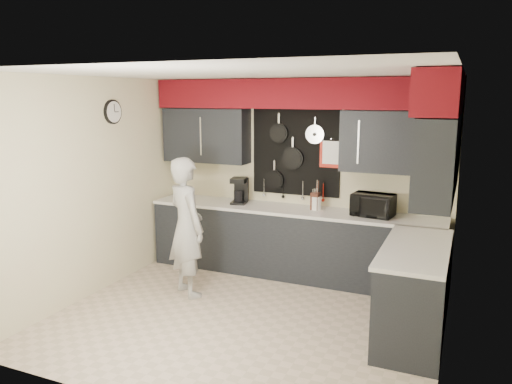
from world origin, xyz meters
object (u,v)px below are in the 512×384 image
at_px(microwave, 373,205).
at_px(coffee_maker, 240,190).
at_px(utensil_crock, 316,203).
at_px(knife_block, 315,201).
at_px(person, 187,227).

height_order(microwave, coffee_maker, coffee_maker).
relative_size(microwave, utensil_crock, 2.82).
distance_m(knife_block, person, 1.70).
relative_size(knife_block, utensil_crock, 1.28).
bearing_deg(utensil_crock, coffee_maker, -178.17).
relative_size(microwave, person, 0.30).
bearing_deg(microwave, coffee_maker, -174.09).
xyz_separation_m(microwave, person, (-1.99, -1.10, -0.22)).
height_order(knife_block, utensil_crock, knife_block).
distance_m(microwave, coffee_maker, 1.82).
relative_size(microwave, coffee_maker, 1.38).
height_order(knife_block, coffee_maker, coffee_maker).
relative_size(utensil_crock, person, 0.10).
xyz_separation_m(knife_block, utensil_crock, (0.01, 0.01, -0.02)).
bearing_deg(utensil_crock, knife_block, -144.77).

